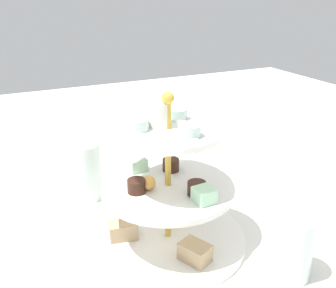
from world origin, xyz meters
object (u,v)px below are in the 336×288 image
Objects in this scene: butter_knife_left at (232,178)px; water_glass_mid_back at (293,247)px; water_glass_tall_right at (86,171)px; tiered_serving_stand at (168,198)px.

butter_knife_left is 0.33m from water_glass_mid_back.
water_glass_tall_right is 0.34m from butter_knife_left.
water_glass_tall_right is 0.72× the size of butter_knife_left.
water_glass_mid_back reaches higher than butter_knife_left.
tiered_serving_stand reaches higher than butter_knife_left.
tiered_serving_stand is 0.21m from water_glass_mid_back.
tiered_serving_stand is at bearing 39.74° from water_glass_mid_back.
water_glass_tall_right is at bearing 38.21° from butter_knife_left.
butter_knife_left is 1.64× the size of water_glass_mid_back.
water_glass_tall_right reaches higher than water_glass_mid_back.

